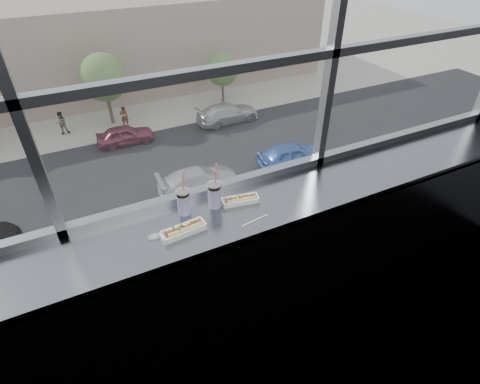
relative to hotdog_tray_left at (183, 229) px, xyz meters
name	(u,v)px	position (x,y,z in m)	size (l,w,h in m)	color
wall_back_lower	(210,247)	(0.29, 0.33, -0.58)	(6.00, 6.00, 0.00)	black
window_glass	(194,19)	(0.29, 0.35, 1.17)	(6.00, 6.00, 0.00)	silver
window_mullions	(195,20)	(0.29, 0.33, 1.17)	(6.00, 0.08, 2.40)	gray
counter	(222,218)	(0.29, 0.06, -0.06)	(6.00, 0.55, 0.06)	gray
counter_fascia	(238,293)	(0.29, -0.20, -0.58)	(6.00, 0.04, 1.04)	gray
hotdog_tray_left	(183,229)	(0.00, 0.00, 0.00)	(0.31, 0.12, 0.07)	white
hotdog_tray_right	(240,199)	(0.47, 0.13, 0.00)	(0.28, 0.13, 0.07)	white
soda_cup_left	(183,201)	(0.07, 0.20, 0.07)	(0.10, 0.10, 0.35)	white
soda_cup_right	(215,194)	(0.29, 0.17, 0.08)	(0.10, 0.10, 0.37)	white
loose_straw	(255,220)	(0.47, -0.10, -0.03)	(0.01, 0.01, 0.21)	white
wrapper	(154,236)	(-0.19, 0.04, -0.02)	(0.09, 0.06, 0.02)	silver
plaza_ground	(64,72)	(0.29, 43.83, -12.13)	(120.00, 120.00, 0.00)	#A6A194
plaza_near	(157,342)	(0.29, 7.33, -12.11)	(50.00, 14.00, 0.04)	#A6A194
street_asphalt	(101,179)	(0.29, 20.33, -12.10)	(80.00, 10.00, 0.06)	black
far_sidewalk	(84,129)	(0.29, 28.33, -12.11)	(80.00, 6.00, 0.04)	#A6A194
far_building	(58,47)	(0.29, 38.33, -8.13)	(50.00, 14.00, 8.00)	gray
car_far_c	(228,110)	(11.27, 24.33, -11.05)	(6.10, 2.54, 2.03)	#B6B6B6
car_near_e	(291,151)	(12.32, 16.33, -11.01)	(6.35, 2.65, 2.12)	#3B6BBC
car_near_d	(199,176)	(5.64, 16.33, -11.09)	(5.86, 2.44, 1.95)	silver
car_far_b	(125,132)	(2.89, 24.33, -11.14)	(5.60, 2.33, 1.87)	maroon
pedestrian_c	(124,115)	(3.48, 27.29, -11.08)	(0.90, 0.67, 2.02)	#66605B
pedestrian_b	(61,121)	(-1.17, 28.13, -11.00)	(0.97, 0.73, 2.18)	#66605B
tree_center	(103,77)	(2.64, 28.33, -8.27)	(3.65, 3.65, 5.70)	#47382B
tree_right	(222,69)	(12.63, 28.33, -9.08)	(2.88, 2.88, 4.49)	#47382B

